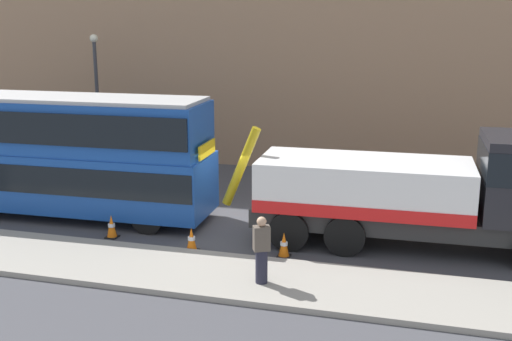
{
  "coord_description": "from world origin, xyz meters",
  "views": [
    {
      "loc": [
        5.68,
        -18.34,
        6.56
      ],
      "look_at": [
        0.78,
        -0.58,
        2.0
      ],
      "focal_mm": 43.67,
      "sensor_mm": 36.0,
      "label": 1
    }
  ],
  "objects_px": {
    "double_decker_bus": "(50,150)",
    "street_lamp": "(97,89)",
    "traffic_cone_near_truck": "(284,245)",
    "recovery_tow_truck": "(427,190)",
    "traffic_cone_midway": "(192,240)",
    "traffic_cone_near_bus": "(112,227)",
    "pedestrian_bystander": "(262,251)"
  },
  "relations": [
    {
      "from": "double_decker_bus",
      "to": "street_lamp",
      "type": "bearing_deg",
      "value": 105.04
    },
    {
      "from": "traffic_cone_near_truck",
      "to": "street_lamp",
      "type": "height_order",
      "value": "street_lamp"
    },
    {
      "from": "recovery_tow_truck",
      "to": "double_decker_bus",
      "type": "xyz_separation_m",
      "value": [
        -12.21,
        -0.01,
        0.47
      ]
    },
    {
      "from": "traffic_cone_midway",
      "to": "street_lamp",
      "type": "xyz_separation_m",
      "value": [
        -7.87,
        8.99,
        3.13
      ]
    },
    {
      "from": "traffic_cone_near_bus",
      "to": "traffic_cone_midway",
      "type": "xyz_separation_m",
      "value": [
        2.77,
        -0.43,
        0.0
      ]
    },
    {
      "from": "pedestrian_bystander",
      "to": "traffic_cone_near_truck",
      "type": "bearing_deg",
      "value": -29.05
    },
    {
      "from": "double_decker_bus",
      "to": "traffic_cone_near_bus",
      "type": "xyz_separation_m",
      "value": [
        3.02,
        -1.61,
        -1.89
      ]
    },
    {
      "from": "pedestrian_bystander",
      "to": "traffic_cone_near_truck",
      "type": "relative_size",
      "value": 2.38
    },
    {
      "from": "street_lamp",
      "to": "recovery_tow_truck",
      "type": "bearing_deg",
      "value": -25.88
    },
    {
      "from": "traffic_cone_near_bus",
      "to": "street_lamp",
      "type": "xyz_separation_m",
      "value": [
        -5.1,
        8.55,
        3.13
      ]
    },
    {
      "from": "traffic_cone_midway",
      "to": "recovery_tow_truck",
      "type": "bearing_deg",
      "value": 17.74
    },
    {
      "from": "street_lamp",
      "to": "traffic_cone_midway",
      "type": "bearing_deg",
      "value": -48.79
    },
    {
      "from": "traffic_cone_near_bus",
      "to": "traffic_cone_near_truck",
      "type": "distance_m",
      "value": 5.42
    },
    {
      "from": "recovery_tow_truck",
      "to": "traffic_cone_near_bus",
      "type": "relative_size",
      "value": 14.13
    },
    {
      "from": "recovery_tow_truck",
      "to": "traffic_cone_near_truck",
      "type": "distance_m",
      "value": 4.4
    },
    {
      "from": "traffic_cone_near_bus",
      "to": "street_lamp",
      "type": "distance_m",
      "value": 10.44
    },
    {
      "from": "traffic_cone_near_truck",
      "to": "street_lamp",
      "type": "relative_size",
      "value": 0.12
    },
    {
      "from": "traffic_cone_near_bus",
      "to": "street_lamp",
      "type": "height_order",
      "value": "street_lamp"
    },
    {
      "from": "recovery_tow_truck",
      "to": "traffic_cone_midway",
      "type": "bearing_deg",
      "value": -163.88
    },
    {
      "from": "traffic_cone_near_bus",
      "to": "recovery_tow_truck",
      "type": "bearing_deg",
      "value": 10.0
    },
    {
      "from": "double_decker_bus",
      "to": "traffic_cone_near_truck",
      "type": "distance_m",
      "value": 8.83
    },
    {
      "from": "double_decker_bus",
      "to": "street_lamp",
      "type": "xyz_separation_m",
      "value": [
        -2.08,
        6.95,
        1.24
      ]
    },
    {
      "from": "traffic_cone_near_bus",
      "to": "pedestrian_bystander",
      "type": "bearing_deg",
      "value": -23.37
    },
    {
      "from": "double_decker_bus",
      "to": "traffic_cone_near_bus",
      "type": "distance_m",
      "value": 3.91
    },
    {
      "from": "double_decker_bus",
      "to": "street_lamp",
      "type": "distance_m",
      "value": 7.35
    },
    {
      "from": "pedestrian_bystander",
      "to": "street_lamp",
      "type": "distance_m",
      "value": 15.27
    },
    {
      "from": "traffic_cone_near_truck",
      "to": "traffic_cone_midway",
      "type": "bearing_deg",
      "value": -173.8
    },
    {
      "from": "traffic_cone_near_bus",
      "to": "traffic_cone_near_truck",
      "type": "xyz_separation_m",
      "value": [
        5.42,
        -0.15,
        0.0
      ]
    },
    {
      "from": "recovery_tow_truck",
      "to": "traffic_cone_near_bus",
      "type": "distance_m",
      "value": 9.44
    },
    {
      "from": "street_lamp",
      "to": "traffic_cone_near_truck",
      "type": "bearing_deg",
      "value": -39.59
    },
    {
      "from": "recovery_tow_truck",
      "to": "street_lamp",
      "type": "height_order",
      "value": "street_lamp"
    },
    {
      "from": "double_decker_bus",
      "to": "street_lamp",
      "type": "height_order",
      "value": "street_lamp"
    }
  ]
}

